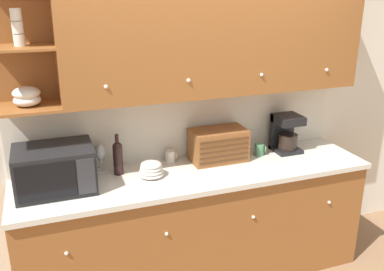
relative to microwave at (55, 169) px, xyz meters
name	(u,v)px	position (x,y,z in m)	size (l,w,h in m)	color
ground_plane	(184,252)	(1.03, 0.29, -1.10)	(24.00, 24.00, 0.00)	#896647
wall_back	(182,115)	(1.03, 0.32, 0.20)	(5.12, 0.06, 2.60)	silver
counter_unit	(196,224)	(1.03, -0.03, -0.63)	(2.74, 0.67, 0.95)	#935628
backsplash_panel	(183,124)	(1.03, 0.28, 0.13)	(2.72, 0.01, 0.57)	silver
upper_cabinets	(212,37)	(1.20, 0.11, 0.83)	(2.72, 0.38, 0.85)	#935628
microwave	(55,169)	(0.00, 0.00, 0.00)	(0.53, 0.40, 0.31)	black
wine_glass	(100,153)	(0.34, 0.21, -0.01)	(0.08, 0.08, 0.22)	silver
wine_bottle	(118,156)	(0.46, 0.11, -0.01)	(0.07, 0.07, 0.32)	black
bowl_stack_on_counter	(151,170)	(0.68, -0.02, -0.10)	(0.19, 0.19, 0.12)	silver
mug_blue_second	(171,156)	(0.90, 0.22, -0.11)	(0.09, 0.08, 0.09)	silver
bread_box	(218,145)	(1.27, 0.11, -0.02)	(0.45, 0.26, 0.26)	brown
mug	(260,149)	(1.64, 0.09, -0.11)	(0.09, 0.08, 0.10)	#4C845B
coffee_maker	(286,133)	(1.90, 0.12, 0.00)	(0.22, 0.23, 0.32)	black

